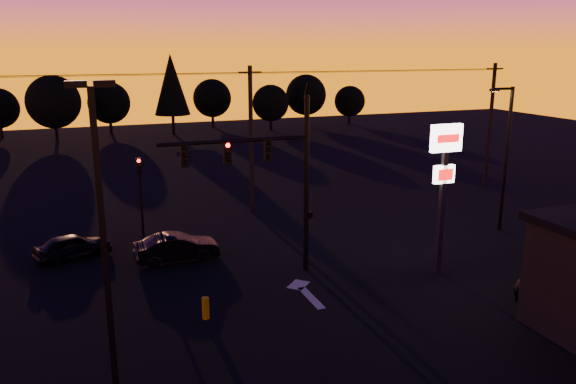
{
  "coord_description": "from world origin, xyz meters",
  "views": [
    {
      "loc": [
        -7.94,
        -18.55,
        9.91
      ],
      "look_at": [
        1.0,
        5.0,
        3.5
      ],
      "focal_mm": 35.0,
      "sensor_mm": 36.0,
      "label": 1
    }
  ],
  "objects_px": {
    "car_left": "(73,246)",
    "car_mid": "(177,247)",
    "parking_lot_light": "(102,224)",
    "pylon_sign": "(444,167)",
    "traffic_signal_mast": "(273,168)",
    "bollard": "(206,308)",
    "streetlight": "(505,153)",
    "secondary_signal": "(140,185)"
  },
  "relations": [
    {
      "from": "traffic_signal_mast",
      "to": "car_mid",
      "type": "xyz_separation_m",
      "value": [
        -3.78,
        3.21,
        -4.28
      ]
    },
    {
      "from": "streetlight",
      "to": "car_left",
      "type": "height_order",
      "value": "streetlight"
    },
    {
      "from": "traffic_signal_mast",
      "to": "bollard",
      "type": "bearing_deg",
      "value": -139.88
    },
    {
      "from": "car_mid",
      "to": "pylon_sign",
      "type": "bearing_deg",
      "value": -118.26
    },
    {
      "from": "traffic_signal_mast",
      "to": "pylon_sign",
      "type": "xyz_separation_m",
      "value": [
        7.1,
        -2.49,
        -0.02
      ]
    },
    {
      "from": "secondary_signal",
      "to": "car_left",
      "type": "relative_size",
      "value": 1.21
    },
    {
      "from": "bollard",
      "to": "car_left",
      "type": "bearing_deg",
      "value": 118.42
    },
    {
      "from": "traffic_signal_mast",
      "to": "secondary_signal",
      "type": "xyz_separation_m",
      "value": [
        -4.9,
        7.49,
        -2.07
      ]
    },
    {
      "from": "traffic_signal_mast",
      "to": "streetlight",
      "type": "xyz_separation_m",
      "value": [
        14.01,
        1.51,
        -0.52
      ]
    },
    {
      "from": "secondary_signal",
      "to": "car_left",
      "type": "height_order",
      "value": "secondary_signal"
    },
    {
      "from": "parking_lot_light",
      "to": "bollard",
      "type": "relative_size",
      "value": 10.78
    },
    {
      "from": "traffic_signal_mast",
      "to": "car_mid",
      "type": "height_order",
      "value": "traffic_signal_mast"
    },
    {
      "from": "parking_lot_light",
      "to": "pylon_sign",
      "type": "height_order",
      "value": "parking_lot_light"
    },
    {
      "from": "traffic_signal_mast",
      "to": "parking_lot_light",
      "type": "relative_size",
      "value": 0.94
    },
    {
      "from": "pylon_sign",
      "to": "streetlight",
      "type": "distance_m",
      "value": 8.0
    },
    {
      "from": "pylon_sign",
      "to": "car_mid",
      "type": "xyz_separation_m",
      "value": [
        -10.88,
        5.71,
        -4.26
      ]
    },
    {
      "from": "secondary_signal",
      "to": "parking_lot_light",
      "type": "relative_size",
      "value": 0.48
    },
    {
      "from": "pylon_sign",
      "to": "bollard",
      "type": "height_order",
      "value": "pylon_sign"
    },
    {
      "from": "streetlight",
      "to": "bollard",
      "type": "relative_size",
      "value": 9.43
    },
    {
      "from": "traffic_signal_mast",
      "to": "pylon_sign",
      "type": "distance_m",
      "value": 7.52
    },
    {
      "from": "car_left",
      "to": "car_mid",
      "type": "height_order",
      "value": "car_mid"
    },
    {
      "from": "secondary_signal",
      "to": "car_left",
      "type": "bearing_deg",
      "value": -148.52
    },
    {
      "from": "secondary_signal",
      "to": "bollard",
      "type": "relative_size",
      "value": 5.13
    },
    {
      "from": "pylon_sign",
      "to": "bollard",
      "type": "relative_size",
      "value": 8.02
    },
    {
      "from": "parking_lot_light",
      "to": "streetlight",
      "type": "xyz_separation_m",
      "value": [
        21.41,
        8.5,
        -0.85
      ]
    },
    {
      "from": "parking_lot_light",
      "to": "bollard",
      "type": "xyz_separation_m",
      "value": [
        3.55,
        3.75,
        -4.85
      ]
    },
    {
      "from": "secondary_signal",
      "to": "car_mid",
      "type": "xyz_separation_m",
      "value": [
        1.12,
        -4.28,
        -2.21
      ]
    },
    {
      "from": "parking_lot_light",
      "to": "bollard",
      "type": "distance_m",
      "value": 7.08
    },
    {
      "from": "traffic_signal_mast",
      "to": "bollard",
      "type": "distance_m",
      "value": 6.76
    },
    {
      "from": "parking_lot_light",
      "to": "pylon_sign",
      "type": "distance_m",
      "value": 15.19
    },
    {
      "from": "parking_lot_light",
      "to": "car_mid",
      "type": "distance_m",
      "value": 11.77
    },
    {
      "from": "traffic_signal_mast",
      "to": "streetlight",
      "type": "relative_size",
      "value": 1.07
    },
    {
      "from": "secondary_signal",
      "to": "pylon_sign",
      "type": "height_order",
      "value": "pylon_sign"
    },
    {
      "from": "parking_lot_light",
      "to": "pylon_sign",
      "type": "xyz_separation_m",
      "value": [
        14.5,
        4.5,
        -0.36
      ]
    },
    {
      "from": "streetlight",
      "to": "bollard",
      "type": "bearing_deg",
      "value": -165.1
    },
    {
      "from": "bollard",
      "to": "traffic_signal_mast",
      "type": "bearing_deg",
      "value": 40.12
    },
    {
      "from": "parking_lot_light",
      "to": "car_mid",
      "type": "xyz_separation_m",
      "value": [
        3.62,
        10.2,
        -4.61
      ]
    },
    {
      "from": "traffic_signal_mast",
      "to": "bollard",
      "type": "height_order",
      "value": "traffic_signal_mast"
    },
    {
      "from": "parking_lot_light",
      "to": "car_mid",
      "type": "relative_size",
      "value": 2.29
    },
    {
      "from": "parking_lot_light",
      "to": "streetlight",
      "type": "height_order",
      "value": "parking_lot_light"
    },
    {
      "from": "pylon_sign",
      "to": "car_left",
      "type": "relative_size",
      "value": 1.89
    },
    {
      "from": "traffic_signal_mast",
      "to": "secondary_signal",
      "type": "relative_size",
      "value": 1.97
    }
  ]
}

